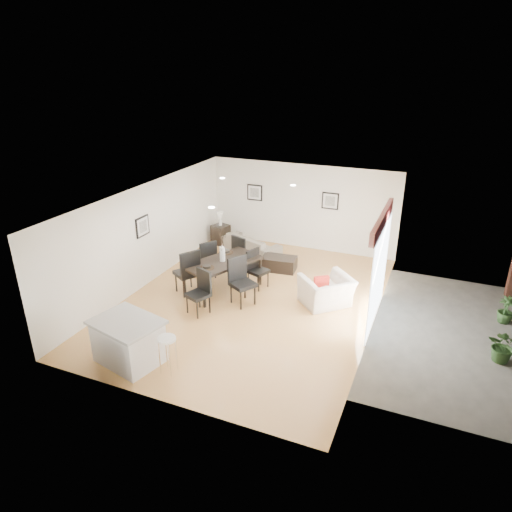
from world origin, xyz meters
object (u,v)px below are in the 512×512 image
at_px(side_table, 221,234).
at_px(armchair, 326,291).
at_px(kitchen_island, 129,341).
at_px(sofa, 251,244).
at_px(coffee_table, 279,263).
at_px(dining_chair_head, 201,289).
at_px(dining_chair_efar, 256,266).
at_px(dining_chair_enear, 240,278).
at_px(dining_table, 223,264).
at_px(dining_chair_foot, 241,252).
at_px(dining_chair_wfar, 207,258).
at_px(bar_stool, 167,343).
at_px(dining_chair_wnear, 188,270).

bearing_deg(side_table, armchair, -32.31).
bearing_deg(kitchen_island, sofa, 103.43).
xyz_separation_m(sofa, side_table, (-1.24, 0.32, 0.04)).
height_order(sofa, coffee_table, sofa).
bearing_deg(dining_chair_head, dining_chair_efar, 89.96).
xyz_separation_m(sofa, dining_chair_enear, (1.04, -3.08, 0.38)).
relative_size(sofa, dining_table, 0.88).
relative_size(dining_chair_head, dining_chair_foot, 0.98).
xyz_separation_m(dining_table, dining_chair_enear, (0.70, -0.44, -0.07)).
bearing_deg(sofa, dining_chair_wfar, 100.68).
height_order(dining_table, dining_chair_efar, dining_chair_efar).
xyz_separation_m(dining_chair_wfar, kitchen_island, (0.39, -3.96, -0.16)).
distance_m(dining_table, bar_stool, 3.57).
height_order(dining_table, dining_chair_enear, dining_chair_enear).
height_order(dining_chair_wfar, kitchen_island, dining_chair_wfar).
relative_size(sofa, side_table, 3.05).
height_order(dining_chair_efar, bar_stool, dining_chair_efar).
distance_m(armchair, coffee_table, 2.33).
relative_size(dining_chair_foot, coffee_table, 1.12).
relative_size(armchair, bar_stool, 1.49).
xyz_separation_m(armchair, side_table, (-4.26, 2.70, -0.05)).
height_order(dining_chair_efar, dining_chair_head, dining_chair_head).
relative_size(dining_table, coffee_table, 2.26).
distance_m(kitchen_island, bar_stool, 0.93).
height_order(armchair, dining_chair_head, dining_chair_head).
bearing_deg(dining_chair_enear, dining_chair_foot, 54.18).
xyz_separation_m(dining_chair_enear, dining_chair_efar, (0.00, 0.97, -0.09)).
bearing_deg(dining_chair_head, bar_stool, -55.44).
bearing_deg(dining_chair_wnear, dining_chair_head, 79.07).
bearing_deg(kitchen_island, dining_chair_head, 94.50).
bearing_deg(armchair, dining_chair_wnear, -30.77).
xyz_separation_m(armchair, dining_chair_head, (-2.66, -1.49, 0.23)).
bearing_deg(kitchen_island, side_table, 114.22).
relative_size(sofa, dining_chair_wnear, 1.60).
distance_m(dining_chair_wnear, kitchen_island, 3.00).
bearing_deg(dining_chair_enear, dining_chair_efar, 30.24).
relative_size(armchair, dining_chair_head, 1.07).
xyz_separation_m(dining_chair_wfar, dining_chair_enear, (1.41, -0.88, 0.04)).
height_order(armchair, kitchen_island, kitchen_island).
distance_m(dining_chair_foot, side_table, 2.33).
bearing_deg(kitchen_island, dining_table, 98.09).
distance_m(dining_table, side_table, 3.37).
height_order(armchair, dining_chair_foot, dining_chair_foot).
xyz_separation_m(dining_chair_wnear, coffee_table, (1.62, 2.30, -0.49)).
bearing_deg(dining_chair_head, side_table, 131.90).
height_order(armchair, dining_chair_wnear, dining_chair_wnear).
height_order(armchair, dining_chair_enear, dining_chair_enear).
bearing_deg(dining_chair_foot, kitchen_island, 104.80).
distance_m(dining_chair_efar, side_table, 3.34).
bearing_deg(armchair, dining_chair_wfar, -47.22).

